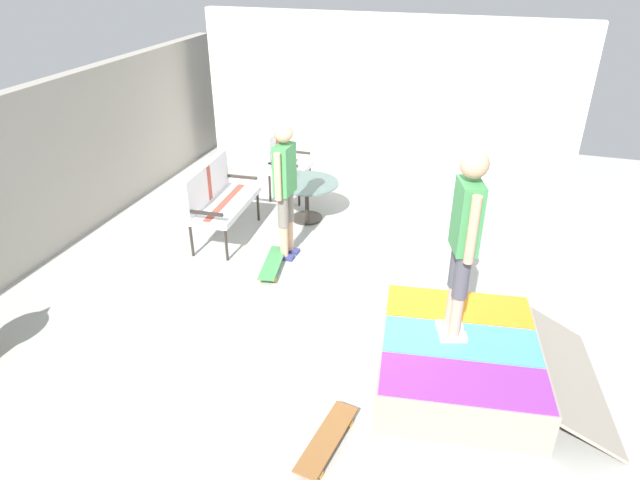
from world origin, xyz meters
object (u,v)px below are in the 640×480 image
(patio_chair_near_house, at_px, (283,159))
(person_watching, at_px, (285,181))
(person_skater, at_px, (465,234))
(skate_ramp, at_px, (461,359))
(patio_table, at_px, (307,193))
(patio_bench, at_px, (216,195))
(skateboard_by_bench, at_px, (273,263))
(skateboard_spare, at_px, (327,439))

(patio_chair_near_house, distance_m, person_watching, 1.93)
(person_watching, relative_size, person_skater, 1.00)
(skate_ramp, distance_m, patio_table, 3.64)
(skate_ramp, bearing_deg, patio_chair_near_house, 41.72)
(patio_table, relative_size, person_skater, 0.52)
(patio_bench, distance_m, person_skater, 3.80)
(patio_chair_near_house, bearing_deg, skate_ramp, -138.28)
(skateboard_by_bench, bearing_deg, skateboard_spare, -149.18)
(skate_ramp, height_order, person_skater, person_skater)
(patio_table, bearing_deg, skate_ramp, -138.52)
(skate_ramp, height_order, skateboard_spare, skate_ramp)
(patio_chair_near_house, bearing_deg, patio_table, -137.35)
(skate_ramp, distance_m, skateboard_spare, 1.47)
(skate_ramp, height_order, person_watching, person_watching)
(patio_table, height_order, person_skater, person_skater)
(patio_table, bearing_deg, skateboard_by_bench, -177.99)
(patio_chair_near_house, xyz_separation_m, person_skater, (-3.33, -2.90, 0.85))
(person_watching, bearing_deg, skateboard_spare, -153.48)
(skate_ramp, height_order, patio_chair_near_house, patio_chair_near_house)
(patio_table, xyz_separation_m, person_watching, (-1.08, -0.10, 0.62))
(patio_chair_near_house, distance_m, person_skater, 4.49)
(patio_bench, xyz_separation_m, patio_chair_near_house, (1.53, -0.34, -0.00))
(skate_ramp, bearing_deg, patio_table, 41.48)
(person_watching, bearing_deg, patio_table, 5.22)
(skateboard_spare, bearing_deg, person_watching, 26.52)
(person_skater, xyz_separation_m, skateboard_spare, (-1.19, 0.80, -1.37))
(skate_ramp, xyz_separation_m, skateboard_spare, (-1.13, 0.93, -0.13))
(skateboard_spare, bearing_deg, person_skater, -34.02)
(patio_chair_near_house, xyz_separation_m, person_watching, (-1.75, -0.72, 0.41))
(skate_ramp, height_order, skateboard_by_bench, skate_ramp)
(patio_bench, xyz_separation_m, person_skater, (-1.80, -3.24, 0.84))
(patio_bench, height_order, patio_table, patio_bench)
(patio_chair_near_house, bearing_deg, person_watching, -157.77)
(person_watching, bearing_deg, person_skater, -125.85)
(skate_ramp, distance_m, patio_bench, 3.87)
(skate_ramp, relative_size, skateboard_by_bench, 2.64)
(patio_table, height_order, person_watching, person_watching)
(patio_bench, height_order, person_skater, person_skater)
(patio_bench, xyz_separation_m, person_watching, (-0.22, -1.06, 0.41))
(skate_ramp, relative_size, patio_table, 2.42)
(person_watching, xyz_separation_m, skateboard_by_bench, (-0.37, 0.05, -0.94))
(person_watching, bearing_deg, skate_ramp, -125.42)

